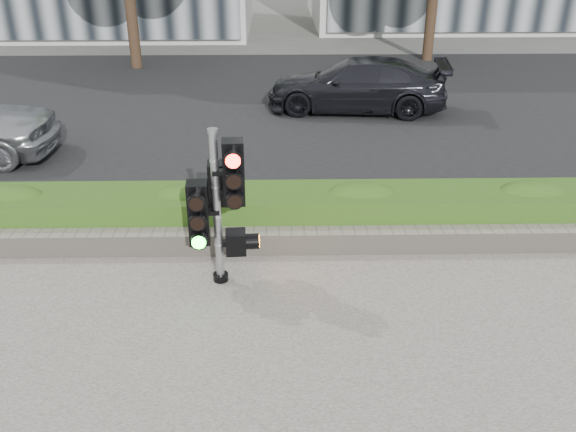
% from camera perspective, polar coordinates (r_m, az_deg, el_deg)
% --- Properties ---
extents(ground, '(120.00, 120.00, 0.00)m').
position_cam_1_polar(ground, '(7.66, -2.17, -10.48)').
color(ground, '#51514C').
rests_on(ground, ground).
extents(road, '(60.00, 13.00, 0.02)m').
position_cam_1_polar(road, '(16.77, -1.68, 10.43)').
color(road, black).
rests_on(road, ground).
extents(curb, '(60.00, 0.25, 0.12)m').
position_cam_1_polar(curb, '(10.33, -1.93, 0.30)').
color(curb, gray).
rests_on(curb, ground).
extents(stone_wall, '(12.00, 0.32, 0.34)m').
position_cam_1_polar(stone_wall, '(9.15, -2.02, -2.34)').
color(stone_wall, gray).
rests_on(stone_wall, sidewalk).
extents(hedge, '(12.00, 1.00, 0.68)m').
position_cam_1_polar(hedge, '(9.65, -1.99, 0.39)').
color(hedge, '#578A2A').
rests_on(hedge, sidewalk).
extents(traffic_signal, '(0.77, 0.58, 2.20)m').
position_cam_1_polar(traffic_signal, '(8.02, -6.49, 1.51)').
color(traffic_signal, black).
rests_on(traffic_signal, sidewalk).
extents(car_dark, '(4.77, 2.43, 1.33)m').
position_cam_1_polar(car_dark, '(16.10, 6.44, 12.09)').
color(car_dark, black).
rests_on(car_dark, road).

